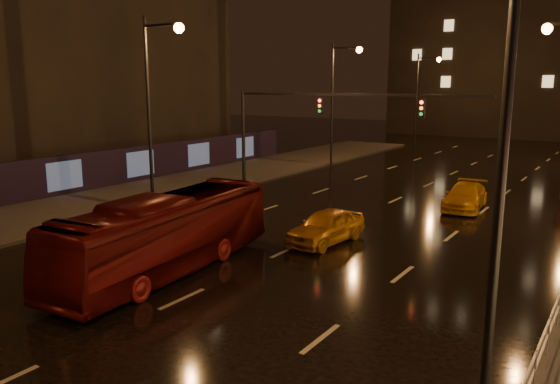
% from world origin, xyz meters
% --- Properties ---
extents(ground, '(140.00, 140.00, 0.00)m').
position_xyz_m(ground, '(0.00, 20.00, 0.00)').
color(ground, black).
rests_on(ground, ground).
extents(sidewalk_left, '(7.00, 70.00, 0.15)m').
position_xyz_m(sidewalk_left, '(-13.50, 15.00, 0.07)').
color(sidewalk_left, '#38332D').
rests_on(sidewalk_left, ground).
extents(hoarding_left, '(0.30, 46.00, 2.50)m').
position_xyz_m(hoarding_left, '(-17.20, 12.00, 1.25)').
color(hoarding_left, black).
rests_on(hoarding_left, ground).
extents(traffic_signal, '(15.31, 0.32, 6.20)m').
position_xyz_m(traffic_signal, '(-5.06, 20.00, 4.74)').
color(traffic_signal, black).
rests_on(traffic_signal, ground).
extents(streetlight_right, '(2.64, 0.50, 10.00)m').
position_xyz_m(streetlight_right, '(8.92, 2.00, 6.43)').
color(streetlight_right, black).
rests_on(streetlight_right, ground).
extents(bus_red, '(3.32, 10.31, 2.82)m').
position_xyz_m(bus_red, '(-2.22, 5.65, 1.41)').
color(bus_red, '#580C0C').
rests_on(bus_red, ground).
extents(taxi_near, '(2.12, 4.36, 1.43)m').
position_xyz_m(taxi_near, '(0.80, 12.00, 0.72)').
color(taxi_near, '#C07712').
rests_on(taxi_near, ground).
extents(taxi_far, '(2.31, 4.82, 1.35)m').
position_xyz_m(taxi_far, '(4.00, 21.94, 0.68)').
color(taxi_far, orange).
rests_on(taxi_far, ground).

